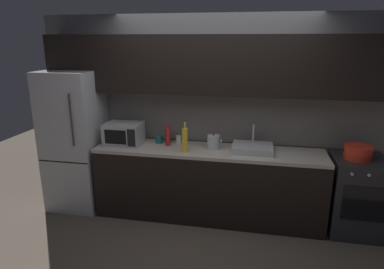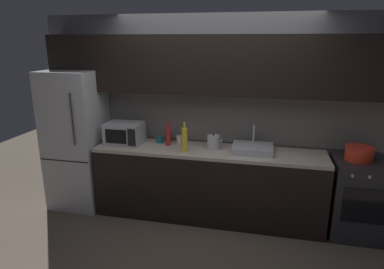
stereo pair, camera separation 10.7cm
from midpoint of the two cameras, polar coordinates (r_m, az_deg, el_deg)
ground_plane at (r=3.72m, az=-0.44°, el=-20.27°), size 10.00×10.00×0.00m
back_wall at (r=4.23m, az=2.82°, el=7.09°), size 4.53×0.44×2.50m
counter_run at (r=4.26m, az=2.02°, el=-8.29°), size 2.79×0.60×0.90m
refrigerator at (r=4.70m, az=-19.83°, el=-0.95°), size 0.68×0.69×1.82m
oven_range at (r=4.37m, az=25.47°, el=-9.32°), size 0.60×0.62×0.90m
microwave at (r=4.38m, az=-12.19°, el=0.15°), size 0.46×0.35×0.27m
sink_basin at (r=4.07m, az=9.48°, el=-2.28°), size 0.48×0.38×0.30m
kettle at (r=4.10m, az=2.92°, el=-1.29°), size 0.19×0.15×0.19m
wine_bottle_red at (r=4.23m, az=-4.83°, el=-0.15°), size 0.07×0.07×0.32m
wine_bottle_yellow at (r=3.97m, az=-2.00°, el=-0.88°), size 0.07×0.07×0.36m
mug_teal at (r=4.37m, az=-6.31°, el=-0.84°), size 0.09×0.09×0.09m
mug_white at (r=4.36m, az=-3.00°, el=-0.80°), size 0.07×0.07×0.09m
mug_dark at (r=4.41m, az=-4.81°, el=-0.61°), size 0.08×0.08×0.10m
cooking_pot at (r=4.17m, az=25.71°, el=-2.70°), size 0.30×0.30×0.16m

